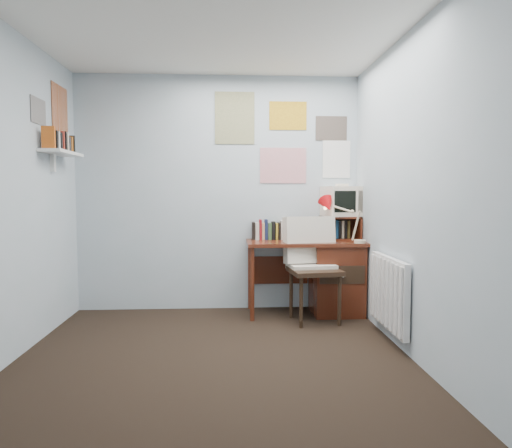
{
  "coord_description": "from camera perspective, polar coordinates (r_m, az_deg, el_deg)",
  "views": [
    {
      "loc": [
        0.12,
        -3.17,
        1.26
      ],
      "look_at": [
        0.36,
        0.99,
        0.97
      ],
      "focal_mm": 32.0,
      "sensor_mm": 36.0,
      "label": 1
    }
  ],
  "objects": [
    {
      "name": "desk_chair",
      "position": [
        4.49,
        7.35,
        -5.87
      ],
      "size": [
        0.57,
        0.55,
        1.0
      ],
      "primitive_type": "cube",
      "rotation": [
        0.0,
        0.0,
        0.13
      ],
      "color": "black",
      "rests_on": "ground"
    },
    {
      "name": "right_wall",
      "position": [
        3.45,
        20.23,
        3.52
      ],
      "size": [
        0.02,
        3.5,
        2.5
      ],
      "primitive_type": "cube",
      "color": "#B3BFCD",
      "rests_on": "ground"
    },
    {
      "name": "ground",
      "position": [
        3.41,
        -5.4,
        -17.76
      ],
      "size": [
        3.5,
        3.5,
        0.0
      ],
      "primitive_type": "plane",
      "color": "black",
      "rests_on": "ground"
    },
    {
      "name": "tv_riser",
      "position": [
        4.91,
        10.44,
        -0.49
      ],
      "size": [
        0.4,
        0.3,
        0.25
      ],
      "primitive_type": "cube",
      "color": "#572313",
      "rests_on": "desk"
    },
    {
      "name": "posters_left",
      "position": [
        4.62,
        -24.38,
        12.81
      ],
      "size": [
        0.01,
        0.7,
        0.6
      ],
      "primitive_type": "cube",
      "color": "white",
      "rests_on": "left_wall"
    },
    {
      "name": "crt_tv",
      "position": [
        4.92,
        10.68,
        2.98
      ],
      "size": [
        0.42,
        0.4,
        0.34
      ],
      "primitive_type": "cube",
      "rotation": [
        0.0,
        0.0,
        0.21
      ],
      "color": "beige",
      "rests_on": "tv_riser"
    },
    {
      "name": "posters_back",
      "position": [
        4.98,
        3.43,
        10.75
      ],
      "size": [
        1.2,
        0.01,
        0.9
      ],
      "primitive_type": "cube",
      "color": "white",
      "rests_on": "back_wall"
    },
    {
      "name": "wall_shelf",
      "position": [
        4.54,
        -23.13,
        8.17
      ],
      "size": [
        0.2,
        0.62,
        0.24
      ],
      "primitive_type": "cube",
      "color": "white",
      "rests_on": "left_wall"
    },
    {
      "name": "back_wall",
      "position": [
        4.92,
        -4.75,
        3.82
      ],
      "size": [
        3.0,
        0.02,
        2.5
      ],
      "primitive_type": "cube",
      "color": "#B3BFCD",
      "rests_on": "ground"
    },
    {
      "name": "book_row",
      "position": [
        4.87,
        3.03,
        -0.64
      ],
      "size": [
        0.6,
        0.14,
        0.22
      ],
      "primitive_type": "cube",
      "color": "#572313",
      "rests_on": "desk"
    },
    {
      "name": "desk_lamp",
      "position": [
        4.62,
        12.88,
        0.23
      ],
      "size": [
        0.34,
        0.31,
        0.42
      ],
      "primitive_type": "cube",
      "rotation": [
        0.0,
        0.0,
        -0.21
      ],
      "color": "red",
      "rests_on": "desk"
    },
    {
      "name": "ceiling",
      "position": [
        3.4,
        -5.71,
        25.29
      ],
      "size": [
        3.0,
        3.5,
        0.02
      ],
      "primitive_type": "cube",
      "color": "white",
      "rests_on": "back_wall"
    },
    {
      "name": "desk",
      "position": [
        4.84,
        9.31,
        -6.27
      ],
      "size": [
        1.2,
        0.55,
        0.76
      ],
      "color": "#572313",
      "rests_on": "ground"
    },
    {
      "name": "radiator",
      "position": [
        4.04,
        16.27,
        -8.22
      ],
      "size": [
        0.09,
        0.8,
        0.6
      ],
      "primitive_type": "cube",
      "color": "white",
      "rests_on": "right_wall"
    }
  ]
}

